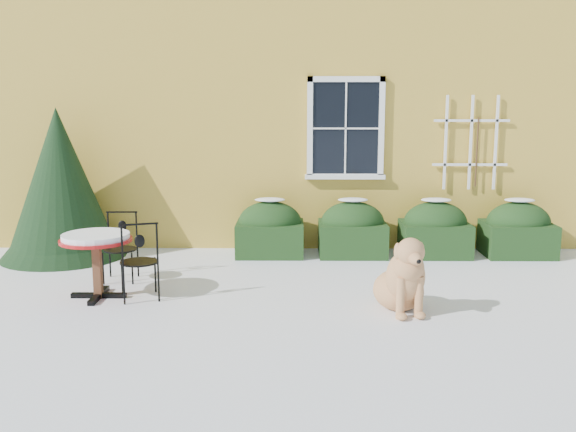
{
  "coord_description": "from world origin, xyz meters",
  "views": [
    {
      "loc": [
        0.08,
        -7.36,
        2.39
      ],
      "look_at": [
        0.0,
        1.0,
        0.9
      ],
      "focal_mm": 40.0,
      "sensor_mm": 36.0,
      "label": 1
    }
  ],
  "objects_px": {
    "bistro_table": "(96,244)",
    "patio_chair_near": "(140,260)",
    "dog": "(403,280)",
    "evergreen_shrub": "(61,198)",
    "patio_chair_far": "(121,247)"
  },
  "relations": [
    {
      "from": "evergreen_shrub",
      "to": "patio_chair_near",
      "type": "relative_size",
      "value": 2.36
    },
    {
      "from": "bistro_table",
      "to": "patio_chair_near",
      "type": "distance_m",
      "value": 0.57
    },
    {
      "from": "evergreen_shrub",
      "to": "patio_chair_far",
      "type": "relative_size",
      "value": 2.51
    },
    {
      "from": "evergreen_shrub",
      "to": "dog",
      "type": "relative_size",
      "value": 2.2
    },
    {
      "from": "bistro_table",
      "to": "patio_chair_near",
      "type": "xyz_separation_m",
      "value": [
        0.54,
        -0.05,
        -0.19
      ]
    },
    {
      "from": "evergreen_shrub",
      "to": "bistro_table",
      "type": "relative_size",
      "value": 2.65
    },
    {
      "from": "bistro_table",
      "to": "dog",
      "type": "bearing_deg",
      "value": -7.79
    },
    {
      "from": "dog",
      "to": "evergreen_shrub",
      "type": "bearing_deg",
      "value": 140.85
    },
    {
      "from": "patio_chair_far",
      "to": "dog",
      "type": "relative_size",
      "value": 0.88
    },
    {
      "from": "bistro_table",
      "to": "patio_chair_far",
      "type": "bearing_deg",
      "value": 84.99
    },
    {
      "from": "bistro_table",
      "to": "patio_chair_near",
      "type": "bearing_deg",
      "value": -5.41
    },
    {
      "from": "bistro_table",
      "to": "patio_chair_far",
      "type": "distance_m",
      "value": 0.85
    },
    {
      "from": "bistro_table",
      "to": "patio_chair_near",
      "type": "height_order",
      "value": "patio_chair_near"
    },
    {
      "from": "patio_chair_near",
      "to": "patio_chair_far",
      "type": "xyz_separation_m",
      "value": [
        -0.46,
        0.87,
        -0.03
      ]
    },
    {
      "from": "patio_chair_near",
      "to": "dog",
      "type": "relative_size",
      "value": 0.93
    }
  ]
}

